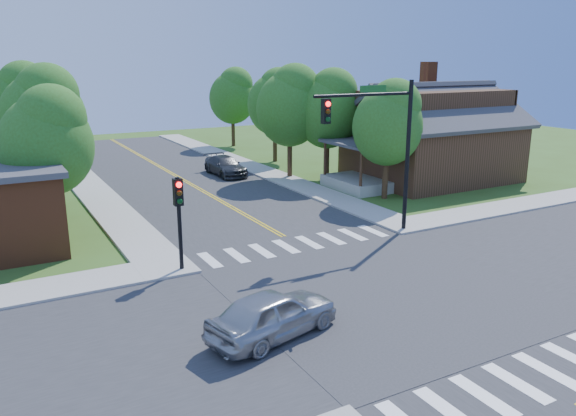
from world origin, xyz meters
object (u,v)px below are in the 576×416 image
signal_mast_ne (380,134)px  car_dgrey (225,166)px  house_ne (431,131)px  car_silver (273,315)px  signal_pole_nw (179,207)px

signal_mast_ne → car_dgrey: bearing=92.4°
signal_mast_ne → house_ne: (11.19, 8.65, -1.52)m
signal_mast_ne → car_silver: signal_mast_ne is taller
house_ne → car_dgrey: house_ne is taller
house_ne → car_silver: (-20.03, -15.14, -2.60)m
signal_pole_nw → house_ne: (20.71, 8.66, 0.67)m
signal_mast_ne → car_silver: (-8.84, -6.49, -4.12)m
signal_pole_nw → house_ne: 22.45m
signal_mast_ne → house_ne: 14.23m
signal_mast_ne → signal_pole_nw: bearing=-179.9°
signal_mast_ne → signal_pole_nw: size_ratio=1.89×
house_ne → car_silver: 25.24m
signal_mast_ne → car_silver: size_ratio=1.57×
signal_pole_nw → car_silver: bearing=-84.0°
signal_pole_nw → car_silver: (0.68, -6.48, -1.93)m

